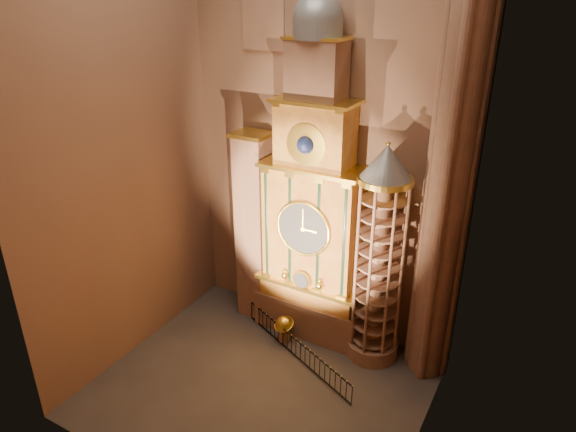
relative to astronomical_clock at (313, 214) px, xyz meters
The scene contains 10 objects.
floor 8.32m from the astronomical_clock, 90.00° to the right, with size 14.00×14.00×0.00m, color #383330.
wall_back 4.45m from the astronomical_clock, 90.00° to the left, with size 22.00×22.00×0.00m, color #90654D.
wall_left 9.61m from the astronomical_clock, 144.66° to the right, with size 22.00×22.00×0.00m, color #90654D.
wall_right 9.61m from the astronomical_clock, 35.34° to the right, with size 22.00×22.00×0.00m, color #90654D.
astronomical_clock is the anchor object (origin of this frame).
portrait_tower 3.73m from the astronomical_clock, behind, with size 1.80×1.60×10.20m.
stair_turret 3.78m from the astronomical_clock, ahead, with size 2.50×2.50×10.80m.
gothic_pier 7.48m from the astronomical_clock, ahead, with size 2.04×2.04×22.00m.
celestial_globe 6.05m from the astronomical_clock, 113.57° to the right, with size 1.27×1.24×1.49m.
iron_railing 6.58m from the astronomical_clock, 80.21° to the right, with size 7.25×3.29×1.05m.
Camera 1 is at (9.94, -15.13, 16.58)m, focal length 32.00 mm.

